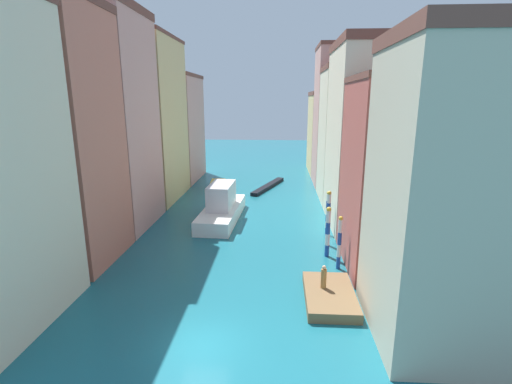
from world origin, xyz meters
TOP-DOWN VIEW (x-y plane):
  - ground_plane at (0.00, 24.50)m, footprint 154.00×154.00m
  - building_left_1 at (-12.22, 10.14)m, footprint 6.52×7.79m
  - building_left_2 at (-12.22, 18.67)m, footprint 6.52×9.21m
  - building_left_3 at (-12.22, 29.48)m, footprint 6.52×11.77m
  - building_left_4 at (-12.22, 41.32)m, footprint 6.52×11.53m
  - building_right_0 at (12.22, 1.95)m, footprint 6.52×8.06m
  - building_right_1 at (12.22, 10.69)m, footprint 6.52×8.69m
  - building_right_2 at (12.22, 20.58)m, footprint 6.52×10.68m
  - building_right_3 at (12.22, 30.38)m, footprint 6.52×8.76m
  - building_right_4 at (12.22, 39.19)m, footprint 6.52×8.31m
  - building_right_5 at (12.22, 49.14)m, footprint 6.52×11.44m
  - waterfront_dock at (7.16, 4.94)m, footprint 3.11×5.33m
  - person_on_dock at (6.79, 5.34)m, footprint 0.36×0.36m
  - mooring_pole_0 at (8.39, 9.61)m, footprint 0.32×0.32m
  - mooring_pole_1 at (7.81, 11.88)m, footprint 0.39×0.39m
  - mooring_pole_2 at (8.14, 14.27)m, footprint 0.33×0.33m
  - mooring_pole_3 at (8.38, 16.94)m, footprint 0.29×0.29m
  - vaporetto_white at (-2.18, 20.79)m, footprint 3.97×11.24m
  - gondola_black at (2.29, 35.81)m, footprint 4.49×10.60m
  - motorboat_0 at (-4.96, 34.66)m, footprint 2.58×6.27m

SIDE VIEW (x-z plane):
  - ground_plane at x=0.00m, z-range 0.00..0.00m
  - gondola_black at x=2.29m, z-range 0.00..0.48m
  - waterfront_dock at x=7.16m, z-range 0.00..0.64m
  - motorboat_0 at x=-4.96m, z-range 0.00..0.89m
  - person_on_dock at x=6.79m, z-range 0.59..2.14m
  - vaporetto_white at x=-2.18m, z-range -0.58..3.32m
  - mooring_pole_0 at x=8.39m, z-range 0.05..4.20m
  - mooring_pole_3 at x=8.38m, z-range 0.05..4.26m
  - mooring_pole_1 at x=7.81m, z-range 0.06..4.24m
  - mooring_pole_2 at x=8.14m, z-range 0.05..4.95m
  - building_right_5 at x=12.22m, z-range 0.01..13.75m
  - building_right_1 at x=12.22m, z-range 0.01..14.13m
  - building_right_0 at x=12.22m, z-range 0.01..15.68m
  - building_left_4 at x=-12.22m, z-range 0.01..16.21m
  - building_right_3 at x=12.22m, z-range 0.01..16.39m
  - building_right_2 at x=12.22m, z-range 0.02..17.88m
  - building_left_1 at x=-12.22m, z-range 0.01..19.45m
  - building_right_4 at x=12.22m, z-range 0.01..19.90m
  - building_left_3 at x=-12.22m, z-range 0.01..19.90m
  - building_left_2 at x=-12.22m, z-range 0.02..20.79m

